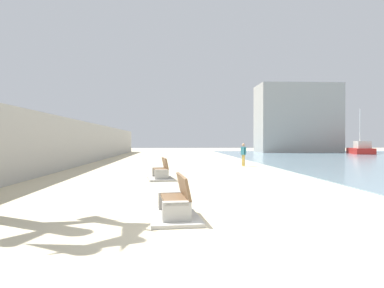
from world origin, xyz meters
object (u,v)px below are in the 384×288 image
Objects in this scene: bench_far at (161,174)px; boat_nearest at (361,149)px; person_walking at (243,153)px; bench_near at (175,208)px.

boat_nearest is (25.19, 28.85, 0.42)m from bench_far.
person_walking is (5.47, 8.08, 0.68)m from bench_far.
person_walking is 0.27× the size of boat_nearest.
person_walking is at bearing -133.52° from boat_nearest.
person_walking reaches higher than bench_near.
boat_nearest reaches higher than bench_far.
boat_nearest is (19.72, 20.77, -0.25)m from person_walking.
boat_nearest is at bearing 56.40° from bench_near.
bench_far is at bearing -124.08° from person_walking.
boat_nearest is at bearing 46.48° from person_walking.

